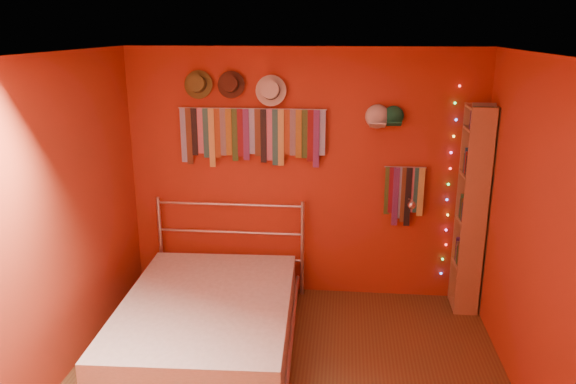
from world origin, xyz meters
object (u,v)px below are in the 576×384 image
(reading_lamp, at_px, (411,204))
(bookshelf, at_px, (476,210))
(tie_rack, at_px, (251,133))
(bed, at_px, (207,320))

(reading_lamp, bearing_deg, bookshelf, 3.07)
(tie_rack, bearing_deg, bookshelf, -4.10)
(tie_rack, distance_m, bookshelf, 2.26)
(tie_rack, xyz_separation_m, reading_lamp, (1.55, -0.19, -0.61))
(reading_lamp, xyz_separation_m, bed, (-1.78, -0.90, -0.83))
(reading_lamp, xyz_separation_m, bookshelf, (0.61, 0.03, -0.05))
(bookshelf, distance_m, bed, 2.68)
(bed, bearing_deg, bookshelf, 18.97)
(tie_rack, relative_size, bed, 0.69)
(tie_rack, distance_m, bed, 1.82)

